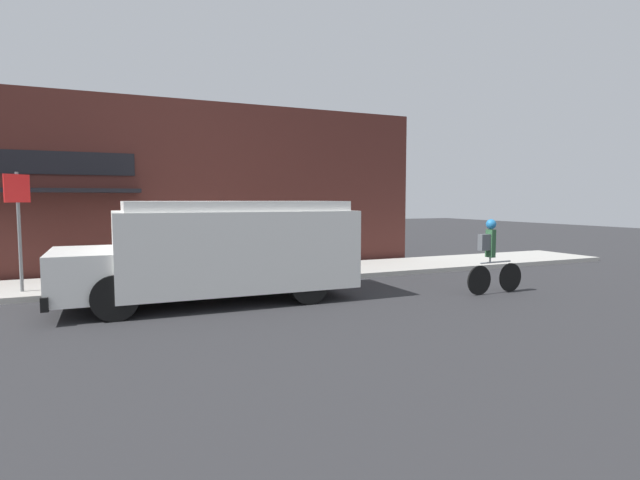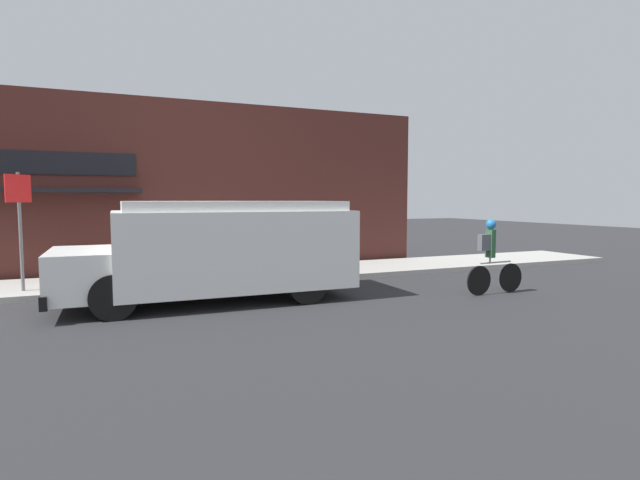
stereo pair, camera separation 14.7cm
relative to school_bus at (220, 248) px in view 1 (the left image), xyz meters
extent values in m
plane|color=#2B2B2D|center=(-0.52, 1.37, -1.11)|extent=(70.00, 70.00, 0.00)
cube|color=#ADAAA3|center=(-0.52, 2.68, -1.04)|extent=(28.00, 2.62, 0.13)
cube|color=#4C231E|center=(-0.52, 4.29, 1.36)|extent=(15.81, 0.18, 4.93)
cube|color=black|center=(-3.14, 4.18, 1.95)|extent=(3.55, 0.05, 0.59)
cube|color=black|center=(-3.14, 3.72, 1.24)|extent=(3.73, 0.95, 0.10)
cube|color=white|center=(0.30, -0.01, -0.02)|extent=(4.81, 2.44, 1.60)
cube|color=white|center=(-2.64, 0.04, -0.38)|extent=(1.15, 2.19, 0.88)
cube|color=white|center=(0.30, -0.01, 0.88)|extent=(4.42, 2.24, 0.20)
cube|color=black|center=(-3.16, 0.05, -0.72)|extent=(0.16, 2.31, 0.24)
cube|color=red|center=(-0.99, 1.45, 0.06)|extent=(0.03, 0.44, 0.44)
cylinder|color=black|center=(-2.06, 1.05, -0.70)|extent=(0.82, 0.27, 0.82)
cylinder|color=black|center=(-2.10, -0.99, -0.70)|extent=(0.82, 0.27, 0.82)
cylinder|color=black|center=(1.59, 0.99, -0.70)|extent=(0.82, 0.27, 0.82)
cylinder|color=black|center=(1.55, -1.05, -0.70)|extent=(0.82, 0.27, 0.82)
cylinder|color=black|center=(6.33, -1.70, -0.78)|extent=(0.66, 0.07, 0.66)
cylinder|color=black|center=(5.38, -1.75, -0.78)|extent=(0.66, 0.07, 0.66)
cylinder|color=#999EA3|center=(5.86, -1.72, -0.39)|extent=(0.91, 0.08, 0.04)
cylinder|color=#999EA3|center=(5.69, -1.73, -0.33)|extent=(0.04, 0.04, 0.12)
cube|color=#2D5B38|center=(5.69, -1.73, 0.04)|extent=(0.13, 0.21, 0.62)
sphere|color=#2375B7|center=(5.69, -1.73, 0.47)|extent=(0.23, 0.23, 0.23)
cube|color=#565B60|center=(5.50, -1.74, 0.07)|extent=(0.27, 0.15, 0.36)
cylinder|color=slate|center=(-3.87, 2.09, 0.32)|extent=(0.07, 0.07, 2.58)
cube|color=red|center=(-3.87, 2.04, 1.25)|extent=(0.45, 0.45, 0.60)
camera|label=1|loc=(-2.32, -10.31, 1.01)|focal=28.00mm
camera|label=2|loc=(-2.19, -10.37, 1.01)|focal=28.00mm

